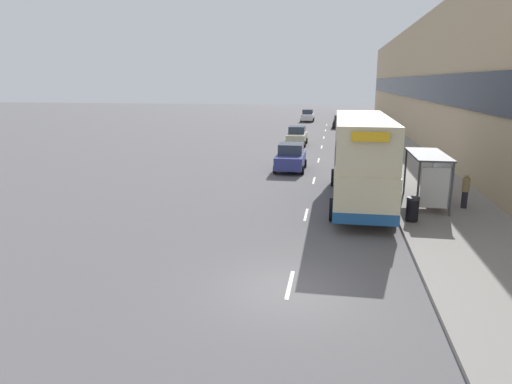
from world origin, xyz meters
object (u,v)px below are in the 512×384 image
at_px(pedestrian_at_shelter, 395,178).
at_px(car_3, 308,116).
at_px(car_0, 291,157).
at_px(car_2, 297,136).
at_px(bus_shelter, 432,170).
at_px(litter_bin, 412,209).
at_px(car_1, 341,122).
at_px(pedestrian_1, 465,190).
at_px(double_decker_bus_near, 361,158).

bearing_deg(pedestrian_at_shelter, car_3, 99.17).
bearing_deg(car_0, car_2, -87.05).
relative_size(car_2, pedestrian_at_shelter, 2.60).
distance_m(bus_shelter, pedestrian_at_shelter, 2.96).
distance_m(car_2, pedestrian_at_shelter, 20.26).
bearing_deg(pedestrian_at_shelter, litter_bin, -88.31).
relative_size(car_1, litter_bin, 3.64).
relative_size(car_0, pedestrian_at_shelter, 2.60).
bearing_deg(pedestrian_1, litter_bin, -136.69).
distance_m(double_decker_bus_near, pedestrian_1, 5.05).
bearing_deg(double_decker_bus_near, pedestrian_1, -7.91).
relative_size(pedestrian_1, litter_bin, 1.60).
relative_size(car_2, litter_bin, 3.97).
relative_size(car_1, pedestrian_1, 2.28).
bearing_deg(pedestrian_1, car_3, 102.02).
distance_m(double_decker_bus_near, car_0, 9.19).
bearing_deg(bus_shelter, litter_bin, -114.40).
relative_size(bus_shelter, double_decker_bus_near, 0.39).
height_order(pedestrian_at_shelter, litter_bin, pedestrian_at_shelter).
bearing_deg(car_1, litter_bin, -86.30).
bearing_deg(pedestrian_at_shelter, car_1, 93.99).
bearing_deg(litter_bin, car_3, 98.43).
xyz_separation_m(double_decker_bus_near, car_2, (-4.89, 20.96, -1.40)).
height_order(pedestrian_1, litter_bin, pedestrian_1).
xyz_separation_m(bus_shelter, car_1, (-3.92, 39.04, -1.03)).
xyz_separation_m(double_decker_bus_near, litter_bin, (2.08, -3.27, -1.62)).
distance_m(bus_shelter, car_3, 49.31).
height_order(car_0, car_1, car_0).
bearing_deg(pedestrian_1, car_0, 136.15).
height_order(car_2, litter_bin, car_2).
distance_m(pedestrian_1, litter_bin, 3.81).
height_order(car_2, pedestrian_at_shelter, car_2).
bearing_deg(pedestrian_at_shelter, bus_shelter, -60.81).
bearing_deg(double_decker_bus_near, pedestrian_at_shelter, 44.33).
bearing_deg(pedestrian_at_shelter, car_0, 134.98).
relative_size(bus_shelter, pedestrian_at_shelter, 2.62).
distance_m(double_decker_bus_near, car_2, 21.57).
xyz_separation_m(double_decker_bus_near, car_3, (-5.51, 47.92, -1.39)).
bearing_deg(car_0, double_decker_bus_near, 117.75).
bearing_deg(bus_shelter, car_1, 95.74).
relative_size(car_2, car_3, 0.95).
bearing_deg(bus_shelter, pedestrian_at_shelter, 119.19).
xyz_separation_m(car_0, pedestrian_at_shelter, (6.15, -6.16, 0.06)).
relative_size(car_0, litter_bin, 3.97).
xyz_separation_m(pedestrian_at_shelter, litter_bin, (0.15, -5.15, -0.29)).
bearing_deg(pedestrian_1, car_1, 97.95).
height_order(car_0, car_3, car_0).
xyz_separation_m(car_2, car_3, (-0.61, 26.97, 0.01)).
xyz_separation_m(car_0, litter_bin, (6.30, -11.31, -0.23)).
distance_m(double_decker_bus_near, car_1, 38.50).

